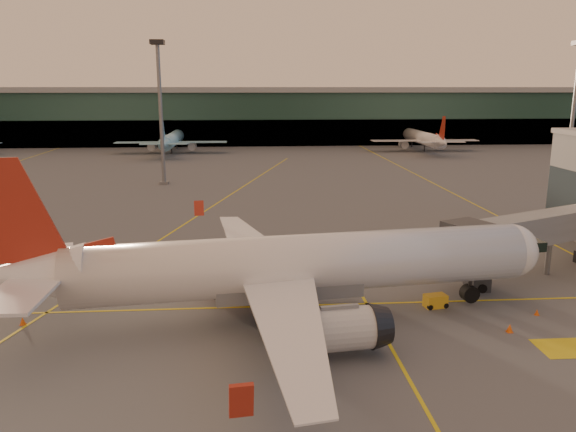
{
  "coord_description": "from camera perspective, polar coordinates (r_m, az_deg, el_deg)",
  "views": [
    {
      "loc": [
        -4.67,
        -37.89,
        17.39
      ],
      "look_at": [
        -0.69,
        16.09,
        5.0
      ],
      "focal_mm": 35.0,
      "sensor_mm": 36.0,
      "label": 1
    }
  ],
  "objects": [
    {
      "name": "ground",
      "position": [
        41.95,
        2.61,
        -11.61
      ],
      "size": [
        600.0,
        600.0,
        0.0
      ],
      "primitive_type": "plane",
      "color": "#4C4F54",
      "rests_on": "ground"
    },
    {
      "name": "taxi_markings",
      "position": [
        84.24,
        -5.93,
        0.91
      ],
      "size": [
        100.12,
        173.0,
        0.01
      ],
      "color": "yellow",
      "rests_on": "ground"
    },
    {
      "name": "terminal",
      "position": [
        179.95,
        -2.77,
        10.13
      ],
      "size": [
        400.0,
        20.0,
        17.6
      ],
      "color": "#19382D",
      "rests_on": "ground"
    },
    {
      "name": "mast_west_near",
      "position": [
        105.05,
        -12.85,
        11.2
      ],
      "size": [
        2.4,
        2.4,
        25.6
      ],
      "color": "slate",
      "rests_on": "ground"
    },
    {
      "name": "mast_east_near",
      "position": [
        116.38,
        27.1,
        10.27
      ],
      "size": [
        2.4,
        2.4,
        25.6
      ],
      "color": "slate",
      "rests_on": "ground"
    },
    {
      "name": "distant_aircraft_row",
      "position": [
        164.36,
        -21.68,
        5.92
      ],
      "size": [
        225.0,
        34.0,
        13.0
      ],
      "color": "#85C4DF",
      "rests_on": "ground"
    },
    {
      "name": "main_airplane",
      "position": [
        42.31,
        -0.36,
        -5.26
      ],
      "size": [
        42.9,
        38.79,
        12.95
      ],
      "rotation": [
        0.0,
        0.0,
        0.12
      ],
      "color": "white",
      "rests_on": "ground"
    },
    {
      "name": "jet_bridge",
      "position": [
        59.46,
        25.98,
        -1.06
      ],
      "size": [
        24.43,
        13.45,
        6.24
      ],
      "color": "slate",
      "rests_on": "ground"
    },
    {
      "name": "catering_truck",
      "position": [
        47.41,
        -5.06,
        -5.69
      ],
      "size": [
        5.59,
        3.22,
        4.09
      ],
      "rotation": [
        0.0,
        0.0,
        -0.18
      ],
      "color": "red",
      "rests_on": "ground"
    },
    {
      "name": "gpu_cart",
      "position": [
        47.52,
        14.75,
        -8.36
      ],
      "size": [
        1.98,
        1.41,
        1.05
      ],
      "rotation": [
        0.0,
        0.0,
        0.2
      ],
      "color": "gold",
      "rests_on": "ground"
    },
    {
      "name": "cone_nose",
      "position": [
        48.65,
        23.96,
        -8.93
      ],
      "size": [
        0.38,
        0.38,
        0.48
      ],
      "color": "#E1530B",
      "rests_on": "ground"
    },
    {
      "name": "cone_tail",
      "position": [
        47.27,
        -25.35,
        -9.62
      ],
      "size": [
        0.47,
        0.47,
        0.6
      ],
      "color": "#E1530B",
      "rests_on": "ground"
    },
    {
      "name": "cone_wing_left",
      "position": [
        59.56,
        -1.84,
        -3.82
      ],
      "size": [
        0.44,
        0.44,
        0.56
      ],
      "color": "#E1530B",
      "rests_on": "ground"
    },
    {
      "name": "cone_fwd",
      "position": [
        44.67,
        21.6,
        -10.55
      ],
      "size": [
        0.5,
        0.5,
        0.64
      ],
      "color": "#E1530B",
      "rests_on": "ground"
    }
  ]
}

